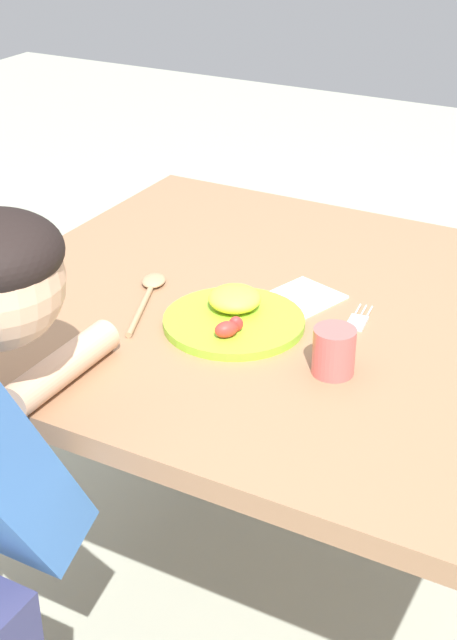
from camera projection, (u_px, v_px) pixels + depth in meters
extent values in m
plane|color=#AAAE9B|center=(282.00, 595.00, 1.94)|extent=(8.00, 8.00, 0.00)
cube|color=#966C4C|center=(292.00, 316.00, 1.61)|extent=(1.12, 0.99, 0.04)
cube|color=#986B4D|center=(184.00, 325.00, 2.31)|extent=(0.06, 0.06, 0.66)
cylinder|color=#8FCC2F|center=(234.00, 322.00, 1.54)|extent=(0.24, 0.24, 0.01)
ellipsoid|color=yellow|center=(235.00, 298.00, 1.56)|extent=(0.09, 0.09, 0.04)
ellipsoid|color=red|center=(226.00, 329.00, 1.47)|extent=(0.05, 0.05, 0.03)
ellipsoid|color=red|center=(236.00, 324.00, 1.49)|extent=(0.03, 0.03, 0.03)
cube|color=silver|center=(343.00, 347.00, 1.47)|extent=(0.03, 0.13, 0.01)
cube|color=silver|center=(357.00, 323.00, 1.55)|extent=(0.04, 0.05, 0.01)
cylinder|color=silver|center=(369.00, 312.00, 1.58)|extent=(0.01, 0.04, 0.00)
cylinder|color=silver|center=(363.00, 311.00, 1.58)|extent=(0.01, 0.04, 0.00)
cylinder|color=silver|center=(357.00, 310.00, 1.59)|extent=(0.01, 0.04, 0.00)
cylinder|color=tan|center=(140.00, 311.00, 1.58)|extent=(0.07, 0.17, 0.01)
ellipsoid|color=tan|center=(154.00, 281.00, 1.68)|extent=(0.06, 0.07, 0.01)
cylinder|color=#E15C57|center=(334.00, 351.00, 1.39)|extent=(0.07, 0.07, 0.08)
cylinder|color=#D8A884|center=(62.00, 367.00, 1.37)|extent=(0.05, 0.23, 0.05)
cube|color=white|center=(300.00, 299.00, 1.63)|extent=(0.15, 0.17, 0.00)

